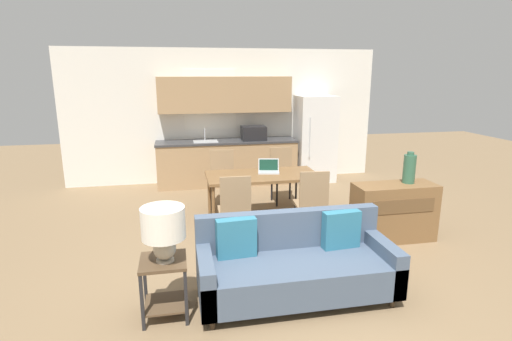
# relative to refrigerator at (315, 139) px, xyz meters

# --- Properties ---
(ground_plane) EXTENTS (20.00, 20.00, 0.00)m
(ground_plane) POSITION_rel_refrigerator_xyz_m (-1.84, -4.24, -0.88)
(ground_plane) COLOR #7F6647
(wall_back) EXTENTS (6.40, 0.07, 2.70)m
(wall_back) POSITION_rel_refrigerator_xyz_m (-1.84, 0.39, 0.47)
(wall_back) COLOR silver
(wall_back) RESTS_ON ground_plane
(kitchen_counter) EXTENTS (2.82, 0.65, 2.15)m
(kitchen_counter) POSITION_rel_refrigerator_xyz_m (-1.83, 0.08, -0.04)
(kitchen_counter) COLOR tan
(kitchen_counter) RESTS_ON ground_plane
(refrigerator) EXTENTS (0.77, 0.70, 1.77)m
(refrigerator) POSITION_rel_refrigerator_xyz_m (0.00, 0.00, 0.00)
(refrigerator) COLOR white
(refrigerator) RESTS_ON ground_plane
(dining_table) EXTENTS (1.69, 0.83, 0.73)m
(dining_table) POSITION_rel_refrigerator_xyz_m (-1.57, -2.11, -0.22)
(dining_table) COLOR brown
(dining_table) RESTS_ON ground_plane
(couch) EXTENTS (1.95, 0.80, 0.83)m
(couch) POSITION_rel_refrigerator_xyz_m (-1.71, -4.28, -0.55)
(couch) COLOR #3D2D1E
(couch) RESTS_ON ground_plane
(side_table) EXTENTS (0.42, 0.42, 0.57)m
(side_table) POSITION_rel_refrigerator_xyz_m (-2.99, -4.40, -0.51)
(side_table) COLOR brown
(side_table) RESTS_ON ground_plane
(table_lamp) EXTENTS (0.39, 0.39, 0.51)m
(table_lamp) POSITION_rel_refrigerator_xyz_m (-2.97, -4.42, 0.01)
(table_lamp) COLOR #B2A893
(table_lamp) RESTS_ON side_table
(credenza) EXTENTS (1.10, 0.45, 0.78)m
(credenza) POSITION_rel_refrigerator_xyz_m (0.02, -3.18, -0.50)
(credenza) COLOR brown
(credenza) RESTS_ON ground_plane
(vase) EXTENTS (0.16, 0.16, 0.43)m
(vase) POSITION_rel_refrigerator_xyz_m (0.22, -3.14, 0.09)
(vase) COLOR #336047
(vase) RESTS_ON credenza
(dining_chair_far_right) EXTENTS (0.43, 0.43, 0.95)m
(dining_chair_far_right) POSITION_rel_refrigerator_xyz_m (-1.03, -1.28, -0.37)
(dining_chair_far_right) COLOR #997A56
(dining_chair_far_right) RESTS_ON ground_plane
(dining_chair_near_left) EXTENTS (0.43, 0.43, 0.95)m
(dining_chair_near_left) POSITION_rel_refrigerator_xyz_m (-2.11, -2.90, -0.37)
(dining_chair_near_left) COLOR #997A56
(dining_chair_near_left) RESTS_ON ground_plane
(dining_chair_near_right) EXTENTS (0.45, 0.45, 0.95)m
(dining_chair_near_right) POSITION_rel_refrigerator_xyz_m (-1.04, -2.85, -0.37)
(dining_chair_near_right) COLOR #997A56
(dining_chair_near_right) RESTS_ON ground_plane
(dining_chair_far_left) EXTENTS (0.48, 0.48, 0.95)m
(dining_chair_far_left) POSITION_rel_refrigerator_xyz_m (-2.10, -1.31, -0.37)
(dining_chair_far_left) COLOR #997A56
(dining_chair_far_left) RESTS_ON ground_plane
(laptop) EXTENTS (0.37, 0.31, 0.20)m
(laptop) POSITION_rel_refrigerator_xyz_m (-1.45, -1.98, -0.11)
(laptop) COLOR #B7BABC
(laptop) RESTS_ON dining_table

